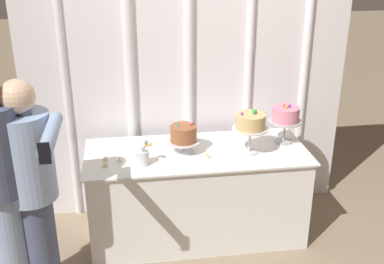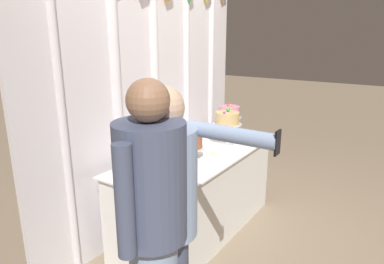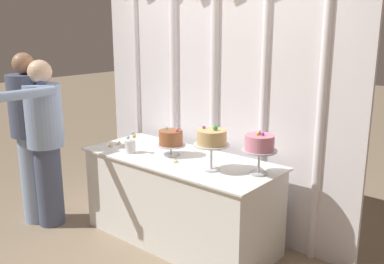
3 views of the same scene
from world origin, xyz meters
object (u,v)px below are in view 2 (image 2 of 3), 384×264
object	(u,v)px
guest_girl_blue_dress	(167,218)
cake_display_rightmost	(229,113)
tealight_far_right	(213,154)
guest_man_pink_jacket	(153,231)
tealight_near_left	(163,185)
flower_vase	(186,165)
cake_display_leftmost	(190,142)
cake_display_center	(227,120)
cake_table	(197,193)
tealight_near_right	(164,178)
tealight_far_left	(152,182)

from	to	relation	value
guest_girl_blue_dress	cake_display_rightmost	bearing A→B (deg)	18.30
tealight_far_right	guest_man_pink_jacket	world-z (taller)	guest_man_pink_jacket
tealight_near_left	flower_vase	bearing A→B (deg)	-1.77
cake_display_leftmost	tealight_far_right	distance (m)	0.25
cake_display_center	tealight_near_left	xyz separation A→B (m)	(-1.14, -0.08, -0.24)
cake_display_rightmost	tealight_near_left	world-z (taller)	cake_display_rightmost
cake_display_center	guest_man_pink_jacket	bearing A→B (deg)	-163.31
cake_table	tealight_near_right	distance (m)	0.74
tealight_near_left	guest_man_pink_jacket	size ratio (longest dim) A/B	0.03
cake_table	cake_display_leftmost	xyz separation A→B (m)	(-0.11, 0.00, 0.54)
cake_display_rightmost	cake_display_center	bearing A→B (deg)	-155.22
cake_table	cake_display_rightmost	size ratio (longest dim) A/B	5.13
cake_table	tealight_near_right	world-z (taller)	tealight_near_right
tealight_near_right	guest_man_pink_jacket	distance (m)	0.93
tealight_near_left	tealight_far_right	distance (m)	0.79
tealight_near_left	tealight_near_right	world-z (taller)	tealight_near_left
guest_man_pink_jacket	flower_vase	bearing A→B (deg)	25.42
cake_display_center	tealight_near_right	xyz separation A→B (m)	(-1.03, -0.01, -0.25)
flower_vase	guest_girl_blue_dress	distance (m)	0.86
cake_display_leftmost	guest_man_pink_jacket	world-z (taller)	guest_man_pink_jacket
tealight_near_left	guest_girl_blue_dress	xyz separation A→B (m)	(-0.47, -0.41, 0.08)
cake_display_rightmost	tealight_far_left	distance (m)	1.50
cake_display_rightmost	tealight_far_left	bearing A→B (deg)	-174.73
guest_girl_blue_dress	guest_man_pink_jacket	world-z (taller)	guest_man_pink_jacket
flower_vase	tealight_far_right	distance (m)	0.51
cake_display_rightmost	tealight_near_left	distance (m)	1.52
tealight_far_right	guest_girl_blue_dress	size ratio (longest dim) A/B	0.03
cake_table	tealight_near_left	bearing A→B (deg)	-167.14
cake_display_rightmost	flower_vase	size ratio (longest dim) A/B	1.74
flower_vase	tealight_near_left	size ratio (longest dim) A/B	4.33
tealight_far_left	tealight_near_left	size ratio (longest dim) A/B	0.88
tealight_far_left	tealight_near_right	size ratio (longest dim) A/B	1.08
tealight_near_right	cake_display_rightmost	bearing A→B (deg)	6.88
flower_vase	tealight_far_left	xyz separation A→B (m)	(-0.29, 0.11, -0.06)
tealight_far_right	guest_man_pink_jacket	distance (m)	1.52
cake_table	guest_man_pink_jacket	xyz separation A→B (m)	(-1.38, -0.62, 0.52)
flower_vase	tealight_far_right	xyz separation A→B (m)	(0.50, 0.05, -0.06)
cake_display_center	tealight_near_right	world-z (taller)	cake_display_center
cake_table	tealight_near_right	xyz separation A→B (m)	(-0.62, -0.09, 0.40)
cake_display_center	guest_girl_blue_dress	bearing A→B (deg)	-163.15
guest_girl_blue_dress	tealight_far_right	bearing A→B (deg)	19.48
cake_display_leftmost	tealight_near_right	size ratio (longest dim) A/B	7.02
cake_display_center	tealight_near_right	bearing A→B (deg)	-179.53
guest_man_pink_jacket	cake_display_rightmost	bearing A→B (deg)	18.04
cake_display_center	tealight_far_right	size ratio (longest dim) A/B	7.43
cake_display_rightmost	tealight_far_left	size ratio (longest dim) A/B	8.62
cake_display_center	cake_display_rightmost	distance (m)	0.38
cake_display_rightmost	flower_vase	distance (m)	1.23
tealight_far_left	tealight_far_right	size ratio (longest dim) A/B	0.82
guest_girl_blue_dress	guest_man_pink_jacket	xyz separation A→B (m)	(-0.18, -0.05, 0.03)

